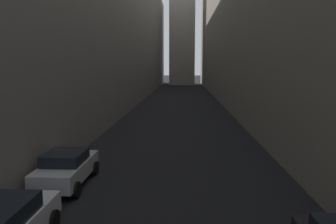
# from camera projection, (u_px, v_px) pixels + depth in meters

# --- Properties ---
(ground_plane) EXTENTS (264.00, 264.00, 0.00)m
(ground_plane) POSITION_uv_depth(u_px,v_px,m) (180.00, 104.00, 44.12)
(ground_plane) COLOR black
(building_block_left) EXTENTS (15.12, 108.00, 22.47)m
(building_block_left) POSITION_uv_depth(u_px,v_px,m) (85.00, 20.00, 45.15)
(building_block_left) COLOR slate
(building_block_left) RESTS_ON ground
(building_block_right) EXTENTS (10.64, 108.00, 23.28)m
(building_block_right) POSITION_uv_depth(u_px,v_px,m) (262.00, 16.00, 43.97)
(building_block_right) COLOR gray
(building_block_right) RESTS_ON ground
(parked_car_left_third) EXTENTS (1.90, 4.00, 1.47)m
(parked_car_left_third) POSITION_uv_depth(u_px,v_px,m) (66.00, 168.00, 13.97)
(parked_car_left_third) COLOR #B7B7BC
(parked_car_left_third) RESTS_ON ground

